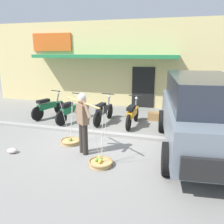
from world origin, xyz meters
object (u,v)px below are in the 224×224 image
at_px(motorcycle_end_of_row, 132,114).
at_px(plastic_litter_bag, 12,151).
at_px(fruit_basket_right_side, 101,162).
at_px(motorcycle_nearest_shop, 48,107).
at_px(motorcycle_second_in_row, 71,111).
at_px(fruit_basket_left_side, 70,141).
at_px(wooden_crate, 154,116).
at_px(parked_truck, 202,112).
at_px(fruit_vendor, 83,119).
at_px(motorcycle_third_in_row, 103,111).

distance_m(motorcycle_end_of_row, plastic_litter_bag, 4.32).
distance_m(fruit_basket_right_side, motorcycle_nearest_shop, 4.92).
height_order(motorcycle_nearest_shop, motorcycle_end_of_row, same).
height_order(motorcycle_nearest_shop, motorcycle_second_in_row, same).
distance_m(fruit_basket_left_side, plastic_litter_bag, 1.65).
relative_size(motorcycle_end_of_row, wooden_crate, 4.14).
relative_size(fruit_basket_left_side, parked_truck, 0.29).
bearing_deg(motorcycle_end_of_row, fruit_basket_left_side, -124.01).
xyz_separation_m(fruit_basket_right_side, motorcycle_nearest_shop, (-3.49, 3.44, 0.38)).
height_order(fruit_basket_right_side, wooden_crate, fruit_basket_right_side).
bearing_deg(motorcycle_end_of_row, wooden_crate, 53.51).
xyz_separation_m(fruit_vendor, wooden_crate, (1.54, 3.72, -0.82)).
height_order(fruit_vendor, motorcycle_nearest_shop, fruit_vendor).
bearing_deg(plastic_litter_bag, motorcycle_end_of_row, 49.99).
distance_m(fruit_vendor, motorcycle_end_of_row, 2.93).
bearing_deg(wooden_crate, motorcycle_nearest_shop, -169.57).
bearing_deg(motorcycle_end_of_row, plastic_litter_bag, -130.01).
relative_size(motorcycle_nearest_shop, motorcycle_second_in_row, 0.99).
bearing_deg(motorcycle_end_of_row, fruit_vendor, -106.83).
bearing_deg(fruit_basket_right_side, wooden_crate, 78.29).
distance_m(fruit_basket_left_side, motorcycle_third_in_row, 2.35).
bearing_deg(motorcycle_end_of_row, motorcycle_third_in_row, 176.57).
distance_m(fruit_basket_right_side, wooden_crate, 4.34).
bearing_deg(motorcycle_nearest_shop, fruit_vendor, -45.81).
distance_m(fruit_basket_left_side, motorcycle_second_in_row, 2.30).
bearing_deg(motorcycle_second_in_row, wooden_crate, 19.57).
bearing_deg(motorcycle_nearest_shop, wooden_crate, 10.43).
distance_m(fruit_basket_left_side, fruit_basket_right_side, 1.70).
bearing_deg(motorcycle_nearest_shop, motorcycle_end_of_row, -2.38).
xyz_separation_m(fruit_basket_right_side, motorcycle_second_in_row, (-2.29, 3.12, 0.38)).
relative_size(motorcycle_second_in_row, wooden_crate, 4.07).
relative_size(fruit_vendor, plastic_litter_bag, 6.05).
distance_m(fruit_basket_left_side, wooden_crate, 3.88).
height_order(motorcycle_nearest_shop, motorcycle_third_in_row, same).
height_order(fruit_vendor, motorcycle_second_in_row, fruit_vendor).
xyz_separation_m(fruit_basket_left_side, motorcycle_second_in_row, (-0.96, 2.06, 0.38)).
height_order(fruit_basket_right_side, motorcycle_second_in_row, fruit_basket_right_side).
xyz_separation_m(motorcycle_end_of_row, parked_truck, (2.23, -1.68, 0.68)).
xyz_separation_m(motorcycle_nearest_shop, plastic_litter_bag, (0.90, -3.44, -0.38)).
bearing_deg(motorcycle_third_in_row, motorcycle_nearest_shop, 178.11).
distance_m(fruit_basket_left_side, parked_truck, 3.92).
relative_size(motorcycle_nearest_shop, motorcycle_end_of_row, 0.97).
height_order(fruit_vendor, fruit_basket_left_side, fruit_vendor).
relative_size(fruit_basket_right_side, motorcycle_second_in_row, 0.81).
bearing_deg(motorcycle_second_in_row, motorcycle_end_of_row, 3.92).
relative_size(motorcycle_second_in_row, plastic_litter_bag, 6.39).
xyz_separation_m(motorcycle_third_in_row, parked_truck, (3.40, -1.75, 0.68)).
bearing_deg(fruit_vendor, plastic_litter_bag, -164.56).
bearing_deg(motorcycle_third_in_row, parked_truck, -27.19).
bearing_deg(motorcycle_end_of_row, parked_truck, -36.97).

